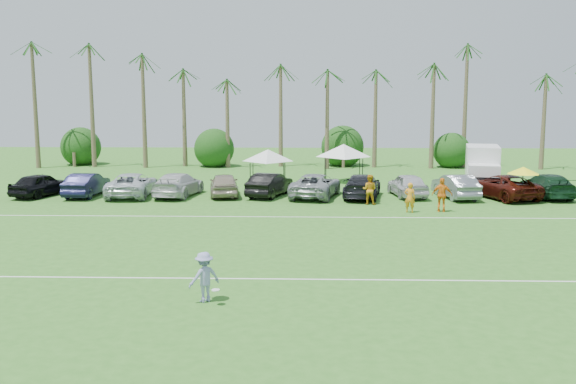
{
  "coord_description": "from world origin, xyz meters",
  "views": [
    {
      "loc": [
        2.67,
        -20.74,
        6.73
      ],
      "look_at": [
        1.67,
        12.69,
        1.6
      ],
      "focal_mm": 40.0,
      "sensor_mm": 36.0,
      "label": 1
    }
  ],
  "objects": [
    {
      "name": "parked_car_1",
      "position": [
        -11.95,
        20.91,
        0.78
      ],
      "size": [
        1.84,
        4.78,
        1.55
      ],
      "primitive_type": "imported",
      "rotation": [
        0.0,
        0.0,
        3.1
      ],
      "color": "black",
      "rests_on": "ground"
    },
    {
      "name": "parked_car_4",
      "position": [
        -2.84,
        21.24,
        0.78
      ],
      "size": [
        2.5,
        4.79,
        1.55
      ],
      "primitive_type": "imported",
      "rotation": [
        0.0,
        0.0,
        3.29
      ],
      "color": "gray",
      "rests_on": "ground"
    },
    {
      "name": "palm_tree_5",
      "position": [
        0.0,
        38.0,
        8.35
      ],
      "size": [
        2.4,
        2.4,
        9.9
      ],
      "color": "brown",
      "rests_on": "ground"
    },
    {
      "name": "field_lines",
      "position": [
        0.0,
        8.0,
        0.01
      ],
      "size": [
        80.0,
        12.1,
        0.01
      ],
      "color": "white",
      "rests_on": "ground"
    },
    {
      "name": "parked_car_2",
      "position": [
        -8.91,
        20.95,
        0.78
      ],
      "size": [
        2.75,
        5.67,
        1.55
      ],
      "primitive_type": "imported",
      "rotation": [
        0.0,
        0.0,
        3.17
      ],
      "color": "silver",
      "rests_on": "ground"
    },
    {
      "name": "bush_tree_2",
      "position": [
        6.0,
        39.0,
        1.8
      ],
      "size": [
        4.0,
        4.0,
        4.0
      ],
      "color": "brown",
      "rests_on": "ground"
    },
    {
      "name": "sideline_player_c",
      "position": [
        10.44,
        15.85,
        0.98
      ],
      "size": [
        1.23,
        0.74,
        1.97
      ],
      "primitive_type": "imported",
      "rotation": [
        0.0,
        0.0,
        2.91
      ],
      "color": "orange",
      "rests_on": "ground"
    },
    {
      "name": "palm_tree_10",
      "position": [
        23.0,
        38.0,
        9.21
      ],
      "size": [
        2.4,
        2.4,
        10.9
      ],
      "color": "brown",
      "rests_on": "ground"
    },
    {
      "name": "sideline_player_b",
      "position": [
        6.5,
        18.25,
        0.92
      ],
      "size": [
        1.05,
        0.92,
        1.84
      ],
      "primitive_type": "imported",
      "rotation": [
        0.0,
        0.0,
        2.86
      ],
      "color": "orange",
      "rests_on": "ground"
    },
    {
      "name": "bush_tree_1",
      "position": [
        -6.0,
        39.0,
        1.8
      ],
      "size": [
        4.0,
        4.0,
        4.0
      ],
      "color": "brown",
      "rests_on": "ground"
    },
    {
      "name": "canopy_tent_left",
      "position": [
        -0.24,
        26.66,
        2.65
      ],
      "size": [
        3.82,
        3.82,
        3.09
      ],
      "color": "black",
      "rests_on": "ground"
    },
    {
      "name": "palm_tree_7",
      "position": [
        8.0,
        38.0,
        10.06
      ],
      "size": [
        2.4,
        2.4,
        11.9
      ],
      "color": "brown",
      "rests_on": "ground"
    },
    {
      "name": "canopy_tent_right",
      "position": [
        5.45,
        28.22,
        2.93
      ],
      "size": [
        4.22,
        4.22,
        3.42
      ],
      "color": "black",
      "rests_on": "ground"
    },
    {
      "name": "frisbee_player",
      "position": [
        -0.66,
        -0.63,
        0.83
      ],
      "size": [
        1.23,
        1.12,
        1.66
      ],
      "rotation": [
        0.0,
        0.0,
        3.76
      ],
      "color": "#898EC3",
      "rests_on": "ground"
    },
    {
      "name": "parked_car_8",
      "position": [
        9.31,
        21.35,
        0.78
      ],
      "size": [
        2.42,
        4.76,
        1.55
      ],
      "primitive_type": "imported",
      "rotation": [
        0.0,
        0.0,
        3.27
      ],
      "color": "silver",
      "rests_on": "ground"
    },
    {
      "name": "parked_car_6",
      "position": [
        3.24,
        20.99,
        0.78
      ],
      "size": [
        3.79,
        6.04,
        1.55
      ],
      "primitive_type": "imported",
      "rotation": [
        0.0,
        0.0,
        2.91
      ],
      "color": "#91969B",
      "rests_on": "ground"
    },
    {
      "name": "parked_car_7",
      "position": [
        6.27,
        20.86,
        0.78
      ],
      "size": [
        3.05,
        5.65,
        1.55
      ],
      "primitive_type": "imported",
      "rotation": [
        0.0,
        0.0,
        2.97
      ],
      "color": "black",
      "rests_on": "ground"
    },
    {
      "name": "palm_tree_8",
      "position": [
        13.0,
        38.0,
        7.48
      ],
      "size": [
        2.4,
        2.4,
        8.9
      ],
      "color": "brown",
      "rests_on": "ground"
    },
    {
      "name": "palm_tree_1",
      "position": [
        -17.0,
        38.0,
        8.35
      ],
      "size": [
        2.4,
        2.4,
        9.9
      ],
      "color": "brown",
      "rests_on": "ground"
    },
    {
      "name": "bush_tree_0",
      "position": [
        -19.0,
        39.0,
        1.8
      ],
      "size": [
        4.0,
        4.0,
        4.0
      ],
      "color": "brown",
      "rests_on": "ground"
    },
    {
      "name": "parked_car_3",
      "position": [
        -5.88,
        21.12,
        0.78
      ],
      "size": [
        2.99,
        5.63,
        1.55
      ],
      "primitive_type": "imported",
      "rotation": [
        0.0,
        0.0,
        2.98
      ],
      "color": "silver",
      "rests_on": "ground"
    },
    {
      "name": "market_umbrella",
      "position": [
        16.2,
        19.49,
        1.99
      ],
      "size": [
        1.99,
        1.99,
        2.22
      ],
      "color": "black",
      "rests_on": "ground"
    },
    {
      "name": "palm_tree_0",
      "position": [
        -22.0,
        38.0,
        7.48
      ],
      "size": [
        2.4,
        2.4,
        8.9
      ],
      "color": "brown",
      "rests_on": "ground"
    },
    {
      "name": "palm_tree_3",
      "position": [
        -8.0,
        38.0,
        10.06
      ],
      "size": [
        2.4,
        2.4,
        11.9
      ],
      "color": "brown",
      "rests_on": "ground"
    },
    {
      "name": "palm_tree_9",
      "position": [
        18.0,
        38.0,
        8.35
      ],
      "size": [
        2.4,
        2.4,
        9.9
      ],
      "color": "brown",
      "rests_on": "ground"
    },
    {
      "name": "ground",
      "position": [
        0.0,
        0.0,
        0.0
      ],
      "size": [
        120.0,
        120.0,
        0.0
      ],
      "primitive_type": "plane",
      "color": "#306A1F",
      "rests_on": "ground"
    },
    {
      "name": "box_truck",
      "position": [
        15.33,
        25.61,
        1.59
      ],
      "size": [
        3.35,
        6.11,
        2.98
      ],
      "rotation": [
        0.0,
        0.0,
        -0.21
      ],
      "color": "white",
      "rests_on": "ground"
    },
    {
      "name": "parked_car_5",
      "position": [
        0.2,
        21.3,
        0.78
      ],
      "size": [
        3.05,
        5.0,
        1.55
      ],
      "primitive_type": "imported",
      "rotation": [
        0.0,
        0.0,
        2.82
      ],
      "color": "black",
      "rests_on": "ground"
    },
    {
      "name": "parked_car_10",
      "position": [
        15.39,
        20.85,
        0.78
      ],
      "size": [
        4.31,
        6.13,
        1.55
      ],
      "primitive_type": "imported",
      "rotation": [
        0.0,
        0.0,
        3.48
      ],
      "color": "#43110A",
      "rests_on": "ground"
    },
    {
      "name": "parked_car_11",
      "position": [
        18.42,
        21.37,
        0.78
      ],
      "size": [
        2.39,
        5.44,
        1.55
      ],
      "primitive_type": "imported",
      "rotation": [
        0.0,
        0.0,
        3.18
      ],
      "color": "#12331C",
      "rests_on": "ground"
    },
    {
      "name": "palm_tree_6",
      "position": [
        4.0,
        38.0,
        9.21
      ],
      "size": [
        2.4,
        2.4,
        10.9
      ],
      "color": "brown",
      "rests_on": "ground"
    },
    {
      "name": "palm_tree_2",
      "position": [
        -12.0,
        38.0,
        9.21
      ],
      "size": [
        2.4,
        2.4,
        10.9
      ],
      "color": "brown",
      "rests_on": "ground"
    },
    {
      "name": "sideline_player_a",
      "position": [
        8.55,
        15.6,
        0.87
      ],
      "size": [
        0.72,
        0.56,
        1.73
      ],
      "primitive_type": "imported",
      "rotation": [
        0.0,
        0.0,
        2.89
      ],
      "color": "orange",
      "rests_on": "ground"
    },
    {
      "name": "parked_car_0",
      "position": [
        -14.99,
        20.81,
        0.78
      ],
      "size": [
        3.19,
        4.91,
        1.55
      ],
      "primitive_type": "imported",
      "rotation": [
        0.0,
        0.0,
        2.82
      ],
      "color": "black",
      "rests_on": "ground"
    },
    {
      "name": "palm_tree_4",
      "position": [
        -4.0,
        38.0,
        7.48
      ],
      "size": [
        2.4,
        2.4,
        8.9
      ],
      "color": "brown",
      "rests_on": "ground"
    },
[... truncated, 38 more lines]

